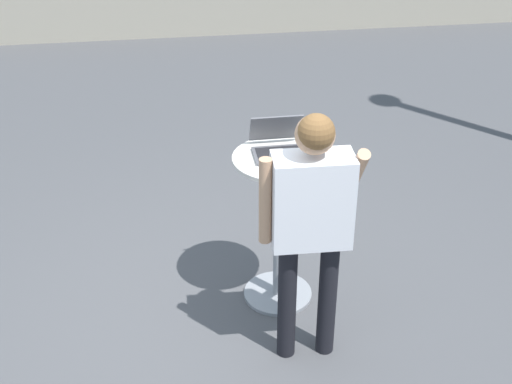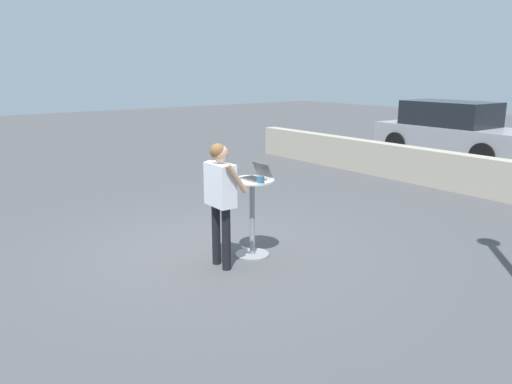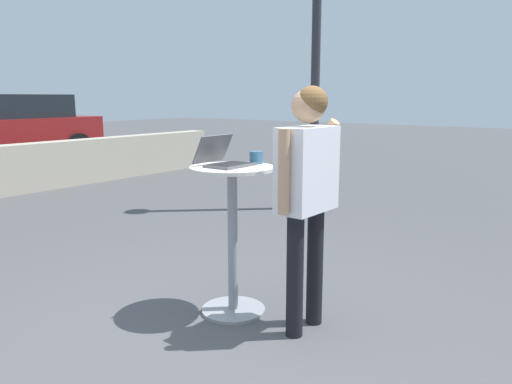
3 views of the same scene
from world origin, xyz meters
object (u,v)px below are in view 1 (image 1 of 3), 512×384
at_px(cafe_table, 279,218).
at_px(standing_person, 311,211).
at_px(laptop, 279,145).
at_px(coffee_mug, 319,151).

height_order(cafe_table, standing_person, standing_person).
xyz_separation_m(laptop, coffee_mug, (0.23, -0.11, -0.00)).
bearing_deg(coffee_mug, laptop, 154.68).
relative_size(laptop, coffee_mug, 2.55).
xyz_separation_m(laptop, standing_person, (0.08, -0.63, -0.09)).
height_order(laptop, coffee_mug, laptop).
xyz_separation_m(coffee_mug, standing_person, (-0.15, -0.52, -0.09)).
bearing_deg(cafe_table, laptop, 90.33).
bearing_deg(coffee_mug, standing_person, -106.49).
distance_m(cafe_table, standing_person, 0.68).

